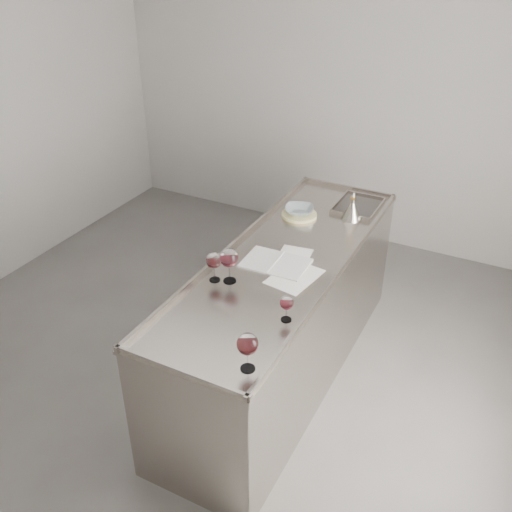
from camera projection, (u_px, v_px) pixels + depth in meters
The scene contains 12 objects.
room_shell at pixel (188, 195), 3.34m from camera, with size 4.54×5.04×2.84m.
counter at pixel (283, 317), 3.85m from camera, with size 0.77×2.42×0.97m.
wine_glass_left at pixel (214, 261), 3.33m from camera, with size 0.09×0.09×0.18m.
wine_glass_middle at pixel (229, 259), 3.31m from camera, with size 0.11×0.11×0.22m.
wine_glass_right at pixel (248, 345), 2.66m from camera, with size 0.10×0.10×0.21m.
wine_glass_small at pixel (287, 304), 3.01m from camera, with size 0.07×0.07×0.15m.
notebook at pixel (276, 263), 3.55m from camera, with size 0.41×0.29×0.02m.
loose_paper_top at pixel (295, 277), 3.42m from camera, with size 0.24×0.34×0.00m, color silver.
loose_paper_under at pixel (293, 258), 3.61m from camera, with size 0.20×0.29×0.00m, color silver.
trivet at pixel (299, 215), 4.11m from camera, with size 0.25×0.25×0.02m, color #CCC484.
ceramic_bowl at pixel (299, 210), 4.09m from camera, with size 0.20×0.20×0.05m, color gray.
wine_funnel at pixel (352, 211), 4.05m from camera, with size 0.15×0.15×0.22m.
Camera 1 is at (1.76, -2.53, 2.81)m, focal length 40.00 mm.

